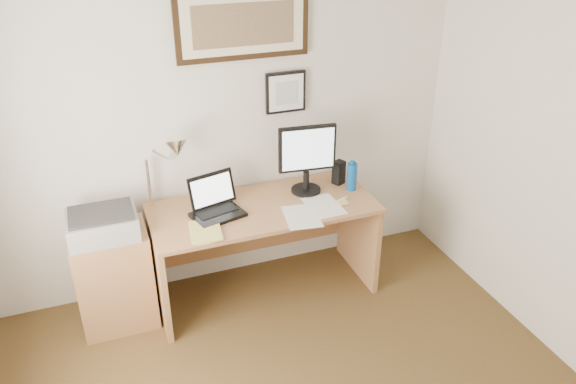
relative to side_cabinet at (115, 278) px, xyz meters
name	(u,v)px	position (x,y,z in m)	size (l,w,h in m)	color
wall_back	(226,125)	(0.92, 0.32, 0.89)	(3.50, 0.02, 2.50)	silver
side_cabinet	(115,278)	(0.00, 0.00, 0.00)	(0.50, 0.40, 0.73)	#A16E43
water_bottle	(352,177)	(1.77, -0.04, 0.49)	(0.07, 0.07, 0.21)	#0B4D9B
bottle_cap	(353,162)	(1.77, -0.04, 0.61)	(0.04, 0.04, 0.02)	#0B4D9B
speaker	(339,172)	(1.72, 0.09, 0.48)	(0.08, 0.07, 0.18)	black
paper_sheet_a	(302,216)	(1.27, -0.28, 0.39)	(0.23, 0.33, 0.00)	white
paper_sheet_b	(324,206)	(1.47, -0.20, 0.39)	(0.23, 0.32, 0.00)	white
sticky_pad	(343,203)	(1.62, -0.21, 0.39)	(0.07, 0.07, 0.01)	#D7C165
marker_pen	(340,200)	(1.61, -0.18, 0.39)	(0.02, 0.02, 0.14)	white
book	(190,233)	(0.51, -0.25, 0.40)	(0.20, 0.28, 0.02)	#DCD767
desk	(260,228)	(1.07, 0.04, 0.15)	(1.60, 0.70, 0.75)	#A16E43
laptop	(216,206)	(0.73, -0.03, 0.44)	(0.39, 0.37, 0.26)	black
lcd_monitor	(307,156)	(1.44, 0.05, 0.68)	(0.42, 0.22, 0.52)	black
printer	(103,224)	(-0.02, -0.03, 0.45)	(0.44, 0.34, 0.18)	#9E9EA1
desk_lamp	(174,151)	(0.51, 0.13, 0.82)	(0.29, 0.27, 0.53)	silver
picture_large	(243,24)	(1.07, 0.29, 1.59)	(0.92, 0.04, 0.47)	black
picture_small	(286,92)	(1.37, 0.29, 1.09)	(0.30, 0.03, 0.30)	black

